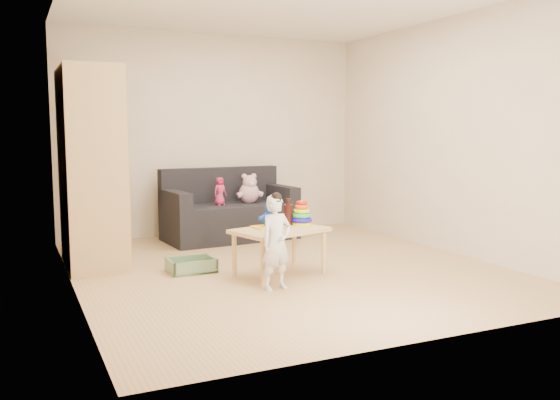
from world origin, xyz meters
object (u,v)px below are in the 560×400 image
play_table (280,252)px  toddler (276,244)px  wardrobe (91,168)px  sofa (230,222)px

play_table → toddler: (-0.23, -0.44, 0.17)m
wardrobe → sofa: 2.04m
sofa → toddler: bearing=-104.9°
wardrobe → sofa: (1.74, 0.76, -0.76)m
sofa → play_table: (-0.20, -1.94, -0.00)m
sofa → wardrobe: bearing=-161.0°
sofa → toddler: 2.43m
play_table → toddler: bearing=-117.7°
wardrobe → toddler: size_ratio=2.49×
wardrobe → toddler: bearing=-51.4°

